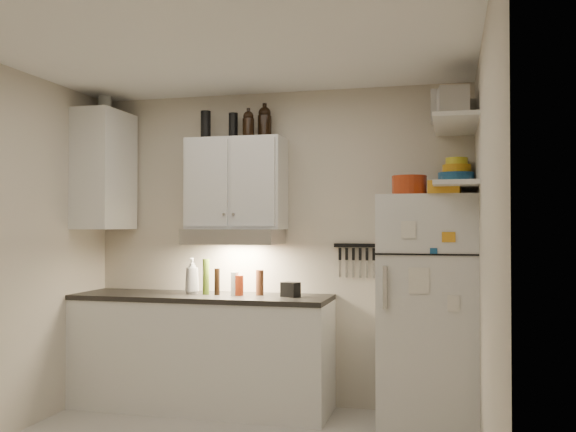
# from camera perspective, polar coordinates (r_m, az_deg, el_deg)

# --- Properties ---
(ceiling) EXTENTS (3.20, 3.00, 0.02)m
(ceiling) POSITION_cam_1_polar(r_m,az_deg,el_deg) (4.10, -6.72, 15.17)
(ceiling) COLOR white
(ceiling) RESTS_ON ground
(back_wall) EXTENTS (3.20, 0.02, 2.60)m
(back_wall) POSITION_cam_1_polar(r_m,az_deg,el_deg) (5.38, -0.98, -2.78)
(back_wall) COLOR beige
(back_wall) RESTS_ON ground
(right_wall) EXTENTS (0.02, 3.00, 2.60)m
(right_wall) POSITION_cam_1_polar(r_m,az_deg,el_deg) (3.69, 17.34, -3.56)
(right_wall) COLOR beige
(right_wall) RESTS_ON ground
(base_cabinet) EXTENTS (2.10, 0.60, 0.88)m
(base_cabinet) POSITION_cam_1_polar(r_m,az_deg,el_deg) (5.36, -7.69, -12.05)
(base_cabinet) COLOR white
(base_cabinet) RESTS_ON floor
(countertop) EXTENTS (2.10, 0.62, 0.04)m
(countertop) POSITION_cam_1_polar(r_m,az_deg,el_deg) (5.29, -7.68, -7.15)
(countertop) COLOR black
(countertop) RESTS_ON base_cabinet
(upper_cabinet) EXTENTS (0.80, 0.33, 0.75)m
(upper_cabinet) POSITION_cam_1_polar(r_m,az_deg,el_deg) (5.31, -4.61, 2.86)
(upper_cabinet) COLOR white
(upper_cabinet) RESTS_ON back_wall
(side_cabinet) EXTENTS (0.33, 0.55, 1.00)m
(side_cabinet) POSITION_cam_1_polar(r_m,az_deg,el_deg) (5.67, -16.00, 3.92)
(side_cabinet) COLOR white
(side_cabinet) RESTS_ON left_wall
(range_hood) EXTENTS (0.76, 0.46, 0.12)m
(range_hood) POSITION_cam_1_polar(r_m,az_deg,el_deg) (5.24, -4.85, -1.84)
(range_hood) COLOR silver
(range_hood) RESTS_ON back_wall
(fridge) EXTENTS (0.70, 0.68, 1.70)m
(fridge) POSITION_cam_1_polar(r_m,az_deg,el_deg) (4.88, 12.35, -8.24)
(fridge) COLOR silver
(fridge) RESTS_ON floor
(shelf_hi) EXTENTS (0.30, 0.95, 0.03)m
(shelf_hi) POSITION_cam_1_polar(r_m,az_deg,el_deg) (4.76, 14.66, 7.88)
(shelf_hi) COLOR white
(shelf_hi) RESTS_ON right_wall
(shelf_lo) EXTENTS (0.30, 0.95, 0.03)m
(shelf_lo) POSITION_cam_1_polar(r_m,az_deg,el_deg) (4.71, 14.69, 2.59)
(shelf_lo) COLOR white
(shelf_lo) RESTS_ON right_wall
(knife_strip) EXTENTS (0.42, 0.02, 0.03)m
(knife_strip) POSITION_cam_1_polar(r_m,az_deg,el_deg) (5.22, 6.39, -2.61)
(knife_strip) COLOR black
(knife_strip) RESTS_ON back_wall
(dutch_oven) EXTENTS (0.30, 0.30, 0.15)m
(dutch_oven) POSITION_cam_1_polar(r_m,az_deg,el_deg) (4.81, 10.73, 2.66)
(dutch_oven) COLOR #A53213
(dutch_oven) RESTS_ON fridge
(book_stack) EXTENTS (0.23, 0.28, 0.09)m
(book_stack) POSITION_cam_1_polar(r_m,az_deg,el_deg) (4.61, 13.75, 2.47)
(book_stack) COLOR orange
(book_stack) RESTS_ON fridge
(spice_jar) EXTENTS (0.07, 0.07, 0.11)m
(spice_jar) POSITION_cam_1_polar(r_m,az_deg,el_deg) (4.72, 12.67, 2.49)
(spice_jar) COLOR silver
(spice_jar) RESTS_ON fridge
(stock_pot) EXTENTS (0.27, 0.27, 0.19)m
(stock_pot) POSITION_cam_1_polar(r_m,az_deg,el_deg) (5.02, 15.53, 8.69)
(stock_pot) COLOR silver
(stock_pot) RESTS_ON shelf_hi
(tin_a) EXTENTS (0.23, 0.20, 0.22)m
(tin_a) POSITION_cam_1_polar(r_m,az_deg,el_deg) (4.77, 13.95, 9.41)
(tin_a) COLOR #AAAAAD
(tin_a) RESTS_ON shelf_hi
(tin_b) EXTENTS (0.22, 0.22, 0.19)m
(tin_b) POSITION_cam_1_polar(r_m,az_deg,el_deg) (4.53, 14.45, 9.78)
(tin_b) COLOR #AAAAAD
(tin_b) RESTS_ON shelf_hi
(bowl_teal) EXTENTS (0.27, 0.27, 0.11)m
(bowl_teal) POSITION_cam_1_polar(r_m,az_deg,el_deg) (5.04, 14.72, 3.14)
(bowl_teal) COLOR navy
(bowl_teal) RESTS_ON shelf_lo
(bowl_orange) EXTENTS (0.21, 0.21, 0.06)m
(bowl_orange) POSITION_cam_1_polar(r_m,az_deg,el_deg) (5.10, 14.77, 4.06)
(bowl_orange) COLOR orange
(bowl_orange) RESTS_ON bowl_teal
(bowl_yellow) EXTENTS (0.17, 0.17, 0.05)m
(bowl_yellow) POSITION_cam_1_polar(r_m,az_deg,el_deg) (5.11, 14.77, 4.72)
(bowl_yellow) COLOR yellow
(bowl_yellow) RESTS_ON bowl_orange
(plates) EXTENTS (0.23, 0.23, 0.05)m
(plates) POSITION_cam_1_polar(r_m,az_deg,el_deg) (4.70, 14.71, 3.11)
(plates) COLOR navy
(plates) RESTS_ON shelf_lo
(growler_a) EXTENTS (0.10, 0.10, 0.22)m
(growler_a) POSITION_cam_1_polar(r_m,az_deg,el_deg) (5.31, -3.54, 8.16)
(growler_a) COLOR black
(growler_a) RESTS_ON upper_cabinet
(growler_b) EXTENTS (0.14, 0.14, 0.27)m
(growler_b) POSITION_cam_1_polar(r_m,az_deg,el_deg) (5.36, -2.09, 8.32)
(growler_b) COLOR black
(growler_b) RESTS_ON upper_cabinet
(thermos_a) EXTENTS (0.08, 0.08, 0.22)m
(thermos_a) POSITION_cam_1_polar(r_m,az_deg,el_deg) (5.41, -4.89, 7.96)
(thermos_a) COLOR black
(thermos_a) RESTS_ON upper_cabinet
(thermos_b) EXTENTS (0.11, 0.11, 0.24)m
(thermos_b) POSITION_cam_1_polar(r_m,az_deg,el_deg) (5.47, -7.33, 7.98)
(thermos_b) COLOR black
(thermos_b) RESTS_ON upper_cabinet
(side_jar) EXTENTS (0.13, 0.13, 0.15)m
(side_jar) POSITION_cam_1_polar(r_m,az_deg,el_deg) (5.85, -15.98, 9.47)
(side_jar) COLOR silver
(side_jar) RESTS_ON side_cabinet
(soap_bottle) EXTENTS (0.14, 0.14, 0.33)m
(soap_bottle) POSITION_cam_1_polar(r_m,az_deg,el_deg) (5.35, -8.52, -5.09)
(soap_bottle) COLOR white
(soap_bottle) RESTS_ON countertop
(pepper_mill) EXTENTS (0.07, 0.07, 0.20)m
(pepper_mill) POSITION_cam_1_polar(r_m,az_deg,el_deg) (5.19, -2.53, -5.93)
(pepper_mill) COLOR brown
(pepper_mill) RESTS_ON countertop
(oil_bottle) EXTENTS (0.07, 0.07, 0.29)m
(oil_bottle) POSITION_cam_1_polar(r_m,az_deg,el_deg) (5.28, -7.30, -5.37)
(oil_bottle) COLOR #496419
(oil_bottle) RESTS_ON countertop
(vinegar_bottle) EXTENTS (0.05, 0.05, 0.21)m
(vinegar_bottle) POSITION_cam_1_polar(r_m,az_deg,el_deg) (5.23, -6.32, -5.82)
(vinegar_bottle) COLOR black
(vinegar_bottle) RESTS_ON countertop
(clear_bottle) EXTENTS (0.07, 0.07, 0.19)m
(clear_bottle) POSITION_cam_1_polar(r_m,az_deg,el_deg) (5.18, -4.78, -6.02)
(clear_bottle) COLOR silver
(clear_bottle) RESTS_ON countertop
(red_jar) EXTENTS (0.09, 0.09, 0.16)m
(red_jar) POSITION_cam_1_polar(r_m,az_deg,el_deg) (5.18, -4.42, -6.17)
(red_jar) COLOR #A53213
(red_jar) RESTS_ON countertop
(caddy) EXTENTS (0.16, 0.14, 0.11)m
(caddy) POSITION_cam_1_polar(r_m,az_deg,el_deg) (5.07, 0.22, -6.55)
(caddy) COLOR black
(caddy) RESTS_ON countertop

